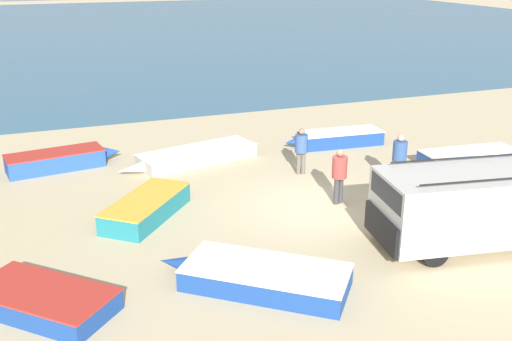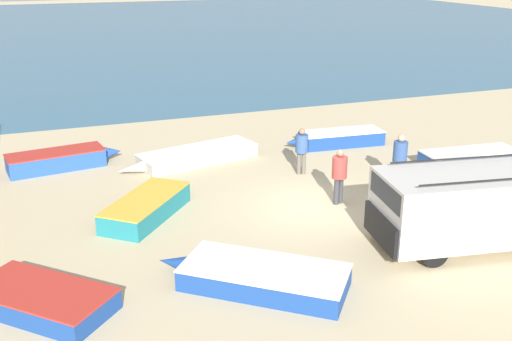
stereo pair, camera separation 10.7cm
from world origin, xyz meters
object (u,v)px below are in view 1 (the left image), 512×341
object	(u,v)px
fisherman_1	(339,171)
fisherman_2	(301,147)
fishing_rowboat_1	(472,157)
fishing_rowboat_4	(60,160)
fisherman_0	(400,155)
fishing_rowboat_3	(194,156)
fishing_rowboat_5	(337,138)
fishing_rowboat_0	(149,206)
fishing_rowboat_6	(261,276)
fishing_rowboat_2	(40,299)
parked_van	(476,204)

from	to	relation	value
fisherman_1	fisherman_2	xyz separation A→B (m)	(0.03, 2.88, -0.06)
fishing_rowboat_1	fisherman_2	world-z (taller)	fisherman_2
fishing_rowboat_4	fisherman_0	size ratio (longest dim) A/B	2.35
fishing_rowboat_3	fishing_rowboat_5	size ratio (longest dim) A/B	1.33
fisherman_0	fisherman_2	size ratio (longest dim) A/B	1.07
fishing_rowboat_0	fishing_rowboat_6	size ratio (longest dim) A/B	0.84
fisherman_1	fishing_rowboat_4	bearing A→B (deg)	-146.75
fishing_rowboat_5	fishing_rowboat_6	world-z (taller)	fishing_rowboat_5
fishing_rowboat_1	fishing_rowboat_6	xyz separation A→B (m)	(-10.53, -5.38, -0.03)
fishing_rowboat_6	fisherman_0	bearing A→B (deg)	-107.20
fishing_rowboat_0	fishing_rowboat_4	distance (m)	5.84
fisherman_1	fisherman_2	distance (m)	2.88
fishing_rowboat_1	fisherman_0	world-z (taller)	fisherman_0
fishing_rowboat_2	fishing_rowboat_5	size ratio (longest dim) A/B	0.83
fishing_rowboat_2	fishing_rowboat_5	bearing A→B (deg)	-99.98
parked_van	fisherman_0	world-z (taller)	parked_van
fisherman_1	fisherman_2	bearing A→B (deg)	162.13
fishing_rowboat_2	fishing_rowboat_4	size ratio (longest dim) A/B	0.82
parked_van	fishing_rowboat_6	bearing A→B (deg)	10.09
fishing_rowboat_4	fisherman_2	bearing A→B (deg)	-33.32
fisherman_2	fishing_rowboat_3	bearing A→B (deg)	-108.75
fishing_rowboat_5	fishing_rowboat_6	bearing A→B (deg)	57.65
parked_van	fisherman_1	size ratio (longest dim) A/B	3.16
fishing_rowboat_1	fisherman_1	size ratio (longest dim) A/B	2.52
parked_van	fishing_rowboat_1	distance (m)	6.88
fishing_rowboat_1	fishing_rowboat_4	bearing A→B (deg)	165.19
fishing_rowboat_5	fisherman_1	world-z (taller)	fisherman_1
fishing_rowboat_4	fisherman_0	distance (m)	12.17
fishing_rowboat_0	fisherman_1	size ratio (longest dim) A/B	2.04
fishing_rowboat_0	fishing_rowboat_3	distance (m)	5.02
fishing_rowboat_0	fishing_rowboat_2	bearing A→B (deg)	-177.51
fisherman_0	fishing_rowboat_5	bearing A→B (deg)	-71.09
fishing_rowboat_3	fisherman_0	world-z (taller)	fisherman_0
fishing_rowboat_0	fisherman_2	bearing A→B (deg)	-33.43
fishing_rowboat_2	fishing_rowboat_5	xyz separation A→B (m)	(11.93, 8.60, 0.05)
fishing_rowboat_2	fisherman_0	world-z (taller)	fisherman_0
fishing_rowboat_3	fishing_rowboat_4	xyz separation A→B (m)	(-4.78, 1.08, 0.07)
fishing_rowboat_4	fisherman_1	size ratio (longest dim) A/B	2.37
fishing_rowboat_3	fisherman_2	bearing A→B (deg)	127.33
fishing_rowboat_4	fishing_rowboat_5	world-z (taller)	fishing_rowboat_4
fishing_rowboat_5	fisherman_0	world-z (taller)	fisherman_0
fishing_rowboat_4	fishing_rowboat_3	bearing A→B (deg)	-21.37
fishing_rowboat_1	fishing_rowboat_6	bearing A→B (deg)	-148.43
fishing_rowboat_5	fisherman_1	size ratio (longest dim) A/B	2.34
fishing_rowboat_3	fisherman_0	bearing A→B (deg)	126.73
fisherman_1	fisherman_0	bearing A→B (deg)	87.19
parked_van	fishing_rowboat_0	distance (m)	9.31
fishing_rowboat_1	fishing_rowboat_3	distance (m)	10.43
fishing_rowboat_4	fisherman_2	world-z (taller)	fisherman_2
fishing_rowboat_0	fisherman_1	world-z (taller)	fisherman_1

